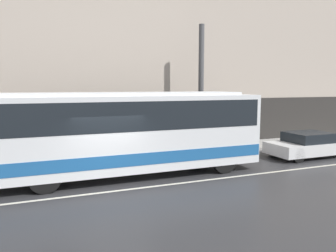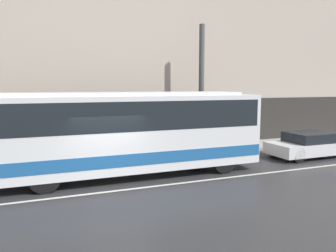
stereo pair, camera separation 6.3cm
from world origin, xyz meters
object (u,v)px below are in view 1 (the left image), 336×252
(transit_bus, at_px, (125,129))
(sedan_white_front, at_px, (309,145))
(pedestrian_waiting, at_px, (65,145))
(utility_pole_near, at_px, (201,88))

(transit_bus, distance_m, sedan_white_front, 9.56)
(transit_bus, height_order, sedan_white_front, transit_bus)
(transit_bus, relative_size, sedan_white_front, 2.49)
(sedan_white_front, relative_size, pedestrian_waiting, 2.75)
(sedan_white_front, xyz_separation_m, utility_pole_near, (-4.59, 3.01, 2.83))
(sedan_white_front, height_order, pedestrian_waiting, pedestrian_waiting)
(sedan_white_front, distance_m, utility_pole_near, 6.18)
(sedan_white_front, relative_size, utility_pole_near, 0.67)
(transit_bus, bearing_deg, sedan_white_front, 0.00)
(pedestrian_waiting, bearing_deg, transit_bus, -53.81)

